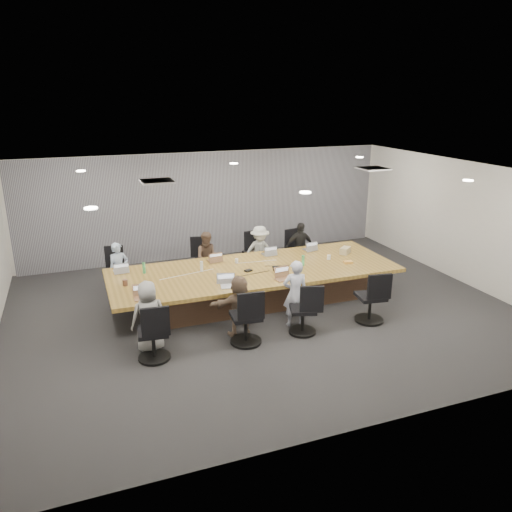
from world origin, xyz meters
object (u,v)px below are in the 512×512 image
object	(u,v)px
bottle_green_right	(303,260)
conference_table	(254,284)
person_2	(260,252)
person_5	(239,306)
chair_7	(370,300)
bottle_clear	(202,266)
stapler	(277,269)
canvas_bag	(345,251)
laptop_1	(215,260)
person_1	(208,258)
snack_packet	(348,262)
person_6	(295,293)
bottle_green_left	(144,268)
chair_4	(153,336)
chair_5	(246,320)
person_4	(149,316)
laptop_2	(268,254)
laptop_0	(121,271)
person_3	(300,247)
laptop_3	(310,249)
chair_2	(255,257)
mug_brown	(125,283)
laptop_6	(284,279)
chair_6	(303,313)
laptop_4	(144,298)
chair_1	(205,263)
person_0	(119,270)
chair_3	(293,254)
chair_0	(118,274)

from	to	relation	value
bottle_green_right	conference_table	bearing A→B (deg)	170.27
person_2	person_5	bearing A→B (deg)	-119.55
conference_table	chair_7	world-z (taller)	chair_7
person_5	bottle_clear	xyz separation A→B (m)	(-0.29, 1.58, 0.27)
stapler	canvas_bag	distance (m)	1.97
conference_table	laptop_1	size ratio (longest dim) A/B	19.23
person_1	snack_packet	size ratio (longest dim) A/B	6.69
person_6	bottle_green_left	distance (m)	3.16
person_6	stapler	xyz separation A→B (m)	(0.08, 1.08, 0.12)
chair_4	chair_5	distance (m)	1.63
person_4	snack_packet	bearing A→B (deg)	-174.61
laptop_2	stapler	xyz separation A→B (m)	(-0.24, -1.07, 0.02)
chair_5	laptop_0	distance (m)	3.12
person_3	laptop_3	world-z (taller)	person_3
conference_table	laptop_0	xyz separation A→B (m)	(-2.64, 0.80, 0.35)
person_2	chair_2	bearing A→B (deg)	88.34
person_1	laptop_1	world-z (taller)	person_1
snack_packet	chair_5	bearing A→B (deg)	-154.74
chair_4	laptop_3	distance (m)	4.82
chair_5	mug_brown	distance (m)	2.52
chair_5	laptop_6	bearing A→B (deg)	43.97
chair_6	laptop_4	xyz separation A→B (m)	(-2.74, 0.90, 0.35)
chair_6	bottle_clear	bearing A→B (deg)	143.41
laptop_6	snack_packet	world-z (taller)	snack_packet
person_5	canvas_bag	world-z (taller)	person_5
canvas_bag	snack_packet	xyz separation A→B (m)	(-0.28, -0.60, -0.05)
chair_1	person_2	bearing A→B (deg)	-179.38
snack_packet	person_6	bearing A→B (deg)	-150.16
person_0	laptop_1	size ratio (longest dim) A/B	3.84
person_4	bottle_green_left	distance (m)	1.91
conference_table	laptop_6	bearing A→B (deg)	-68.17
conference_table	person_2	xyz separation A→B (m)	(0.64, 1.35, 0.23)
person_5	stapler	distance (m)	1.62
chair_2	bottle_green_left	world-z (taller)	bottle_green_left
person_3	person_4	distance (m)	4.91
chair_3	laptop_1	size ratio (longest dim) A/B	2.33
bottle_clear	laptop_3	bearing A→B (deg)	11.75
person_6	stapler	size ratio (longest dim) A/B	8.34
canvas_bag	stapler	bearing A→B (deg)	-165.35
laptop_3	bottle_clear	world-z (taller)	bottle_clear
chair_0	laptop_6	distance (m)	3.89
chair_4	bottle_green_right	xyz separation A→B (m)	(3.46, 1.52, 0.43)
chair_2	laptop_2	distance (m)	0.96
person_6	canvas_bag	world-z (taller)	person_6
chair_3	bottle_clear	size ratio (longest dim) A/B	3.37
bottle_green_left	stapler	bearing A→B (deg)	-17.09
bottle_green_left	person_4	bearing A→B (deg)	-96.46
chair_0	person_2	distance (m)	3.30
chair_6	person_0	distance (m)	4.25
person_4	bottle_clear	distance (m)	2.08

